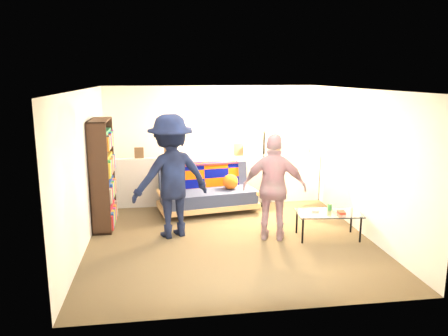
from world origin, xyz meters
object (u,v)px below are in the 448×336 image
coffee_table (329,214)px  person_right (274,188)px  futon_sofa (208,192)px  bookshelf (103,178)px  person_left (171,176)px  floor_lamp (264,150)px

coffee_table → person_right: 1.02m
futon_sofa → bookshelf: (-1.89, -0.62, 0.50)m
futon_sofa → person_right: size_ratio=1.16×
person_left → person_right: (1.62, -0.41, -0.14)m
futon_sofa → floor_lamp: size_ratio=1.23×
bookshelf → coffee_table: 3.88m
floor_lamp → person_left: bearing=-142.1°
futon_sofa → person_right: bearing=-61.6°
futon_sofa → person_left: bearing=-120.4°
coffee_table → person_left: 2.64m
bookshelf → coffee_table: size_ratio=1.74×
coffee_table → person_left: person_left is taller
bookshelf → floor_lamp: (3.07, 0.85, 0.27)m
person_left → floor_lamp: bearing=-162.1°
coffee_table → floor_lamp: floor_lamp is taller
coffee_table → person_right: (-0.90, 0.07, 0.46)m
bookshelf → coffee_table: bearing=-16.6°
futon_sofa → bookshelf: bookshelf is taller
bookshelf → person_left: 1.33m
bookshelf → person_right: 2.97m
person_right → floor_lamp: bearing=-80.8°
futon_sofa → person_right: person_right is taller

